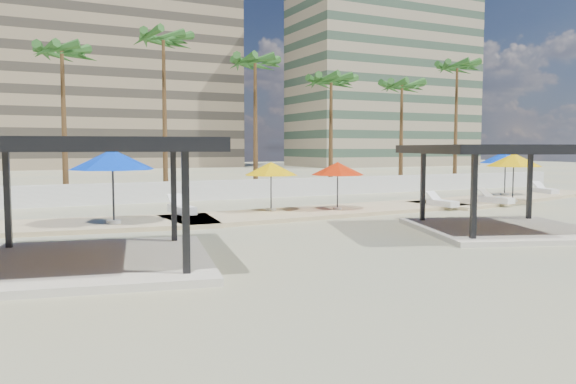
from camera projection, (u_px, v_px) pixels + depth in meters
name	position (u px, v px, depth m)	size (l,w,h in m)	color
ground	(380.00, 236.00, 20.20)	(200.00, 200.00, 0.00)	tan
promenade	(322.00, 211.00, 27.92)	(44.45, 7.97, 0.24)	#C6B284
boundary_wall	(226.00, 190.00, 34.44)	(56.00, 0.30, 1.20)	silver
building_mid	(116.00, 79.00, 90.50)	(38.00, 16.00, 30.40)	#847259
building_east	(384.00, 68.00, 99.04)	(32.00, 15.00, 36.40)	gray
pavilion_central	(505.00, 180.00, 21.03)	(8.26, 8.26, 3.28)	beige
pavilion_west	(86.00, 190.00, 14.97)	(7.96, 7.96, 3.42)	beige
umbrella_b	(271.00, 169.00, 26.67)	(2.89, 2.89, 2.33)	beige
umbrella_c	(338.00, 169.00, 27.08)	(3.43, 3.43, 2.31)	beige
umbrella_d	(506.00, 157.00, 35.40)	(3.21, 3.21, 2.78)	beige
umbrella_e	(514.00, 160.00, 31.06)	(3.50, 3.50, 2.69)	beige
umbrella_f	(112.00, 160.00, 22.04)	(3.31, 3.31, 2.94)	beige
lounger_a	(182.00, 209.00, 25.80)	(0.84, 2.22, 0.83)	white
lounger_b	(496.00, 199.00, 30.66)	(0.90, 2.07, 0.76)	white
lounger_c	(442.00, 203.00, 28.98)	(0.67, 1.90, 0.71)	white
lounger_d	(545.00, 190.00, 37.30)	(1.03, 2.05, 0.74)	white
palm_c	(62.00, 57.00, 31.72)	(3.00, 3.00, 9.46)	brown
palm_d	(163.00, 45.00, 34.99)	(3.00, 3.00, 10.82)	brown
palm_e	(255.00, 68.00, 37.29)	(3.00, 3.00, 9.68)	brown
palm_f	(331.00, 85.00, 40.19)	(3.00, 3.00, 8.79)	brown
palm_g	(402.00, 90.00, 42.50)	(3.00, 3.00, 8.71)	brown
palm_h	(457.00, 72.00, 45.55)	(3.00, 3.00, 10.59)	brown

